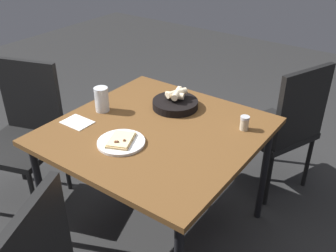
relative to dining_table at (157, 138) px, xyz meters
The scene contains 9 objects.
ground 0.67m from the dining_table, ahead, with size 8.00×8.00×0.00m, color #282828.
dining_table is the anchor object (origin of this frame).
pizza_plate 0.24m from the dining_table, 75.75° to the left, with size 0.24×0.24×0.04m.
bread_basket 0.29m from the dining_table, 76.94° to the right, with size 0.27×0.27×0.11m.
beer_glass 0.40m from the dining_table, ahead, with size 0.08×0.08×0.14m.
pepper_shaker 0.47m from the dining_table, 145.08° to the right, with size 0.05×0.05×0.08m.
napkin 0.45m from the dining_table, 26.92° to the left, with size 0.16×0.12×0.00m.
chair_far 0.93m from the dining_table, 117.83° to the right, with size 0.57×0.57×0.94m.
chair_spare 0.93m from the dining_table, 13.23° to the left, with size 0.56×0.56×0.94m.
Camera 1 is at (-1.07, 1.38, 1.76)m, focal length 40.76 mm.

